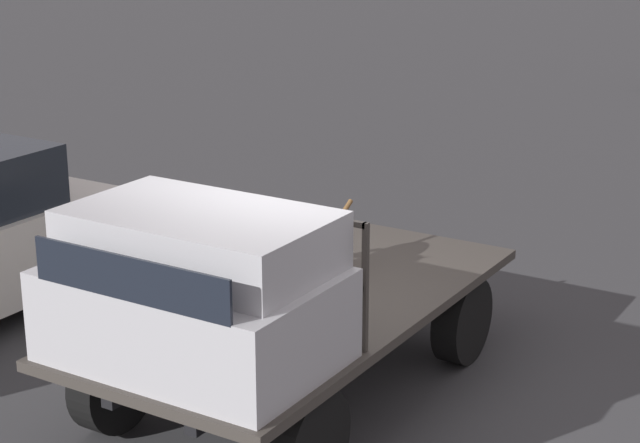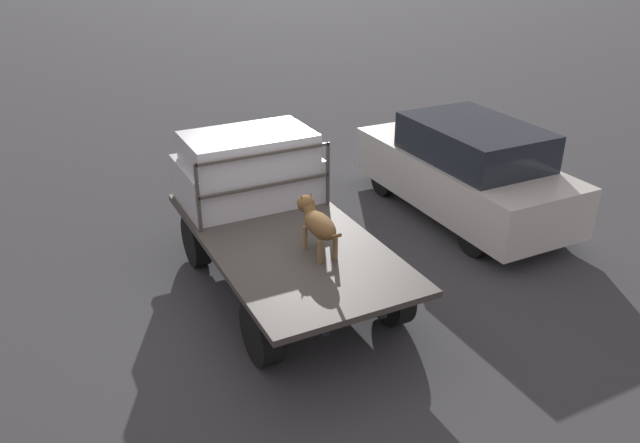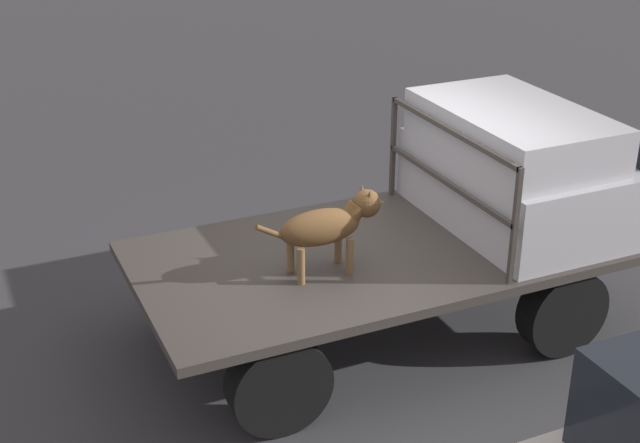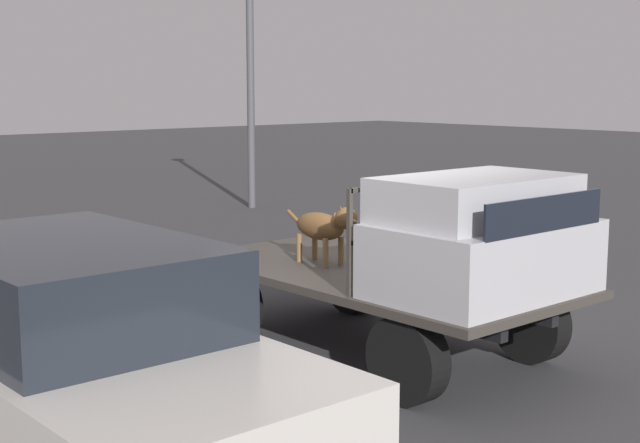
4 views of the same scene
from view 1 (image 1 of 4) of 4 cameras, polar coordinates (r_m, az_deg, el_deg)
The scene contains 5 objects.
ground_plane at distance 8.86m, azimuth -1.09°, elevation -9.06°, with size 80.00×80.00×0.00m, color #38383A.
flatbed_truck at distance 8.61m, azimuth -1.11°, elevation -5.45°, with size 4.05×2.05×0.82m.
truck_cab at distance 7.36m, azimuth -6.65°, elevation -3.67°, with size 1.28×1.93×1.04m.
truck_headboard at distance 7.83m, azimuth -3.61°, elevation -1.25°, with size 0.04×1.93×0.95m.
dog at distance 8.92m, azimuth -0.29°, elevation -0.37°, with size 1.08×0.28×0.67m.
Camera 1 is at (6.67, 4.31, 3.95)m, focal length 60.00 mm.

